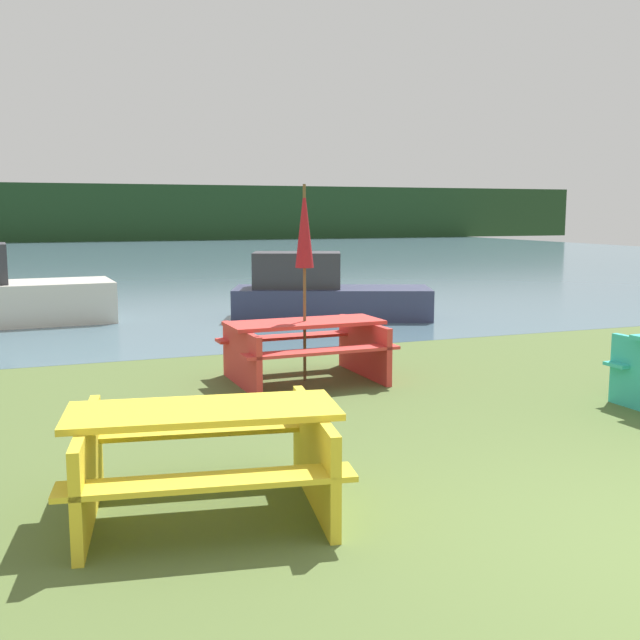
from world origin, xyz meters
name	(u,v)px	position (x,y,z in m)	size (l,w,h in m)	color
water	(124,257)	(0.00, 32.35, 0.00)	(60.00, 50.00, 0.00)	slate
far_treeline	(92,213)	(0.00, 52.35, 2.00)	(80.00, 1.60, 4.00)	#1E3D1E
picnic_table_yellow	(204,449)	(-2.68, 1.82, 0.44)	(1.99, 1.65, 0.73)	yellow
picnic_table_red	(305,344)	(-0.71, 5.34, 0.45)	(1.90, 1.43, 0.73)	red
umbrella_crimson	(304,230)	(-0.71, 5.34, 1.82)	(0.22, 0.22, 2.35)	brown
boat	(323,294)	(1.41, 10.30, 0.46)	(3.95, 2.54, 1.27)	#333856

